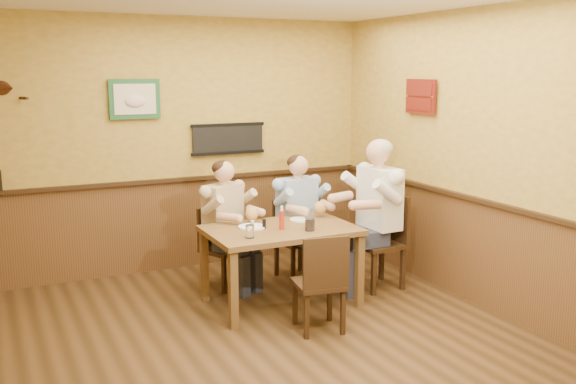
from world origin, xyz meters
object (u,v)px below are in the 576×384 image
object	(u,v)px
salt_shaker	(252,225)
diner_blue_polo	(297,223)
chair_right_end	(378,242)
diner_white_elder	(379,222)
water_glass_left	(250,231)
chair_back_left	(224,248)
cola_tumbler	(310,224)
chair_near_side	(319,281)
hot_sauce_bottle	(282,219)
dining_table	(281,237)
pepper_shaker	(264,224)
water_glass_mid	(310,224)
chair_back_right	(297,239)
diner_tan_shirt	(223,231)

from	to	relation	value
salt_shaker	diner_blue_polo	bearing A→B (deg)	38.96
chair_right_end	diner_white_elder	xyz separation A→B (m)	(0.00, 0.00, 0.21)
water_glass_left	chair_back_left	bearing A→B (deg)	84.99
salt_shaker	chair_back_left	bearing A→B (deg)	94.00
diner_blue_polo	water_glass_left	world-z (taller)	diner_blue_polo
salt_shaker	cola_tumbler	bearing A→B (deg)	-24.26
chair_back_left	water_glass_left	size ratio (longest dim) A/B	7.08
chair_near_side	hot_sauce_bottle	world-z (taller)	hot_sauce_bottle
dining_table	pepper_shaker	size ratio (longest dim) A/B	15.63
water_glass_left	salt_shaker	xyz separation A→B (m)	(0.13, 0.24, -0.01)
water_glass_mid	cola_tumbler	size ratio (longest dim) A/B	1.18
chair_back_right	chair_right_end	bearing A→B (deg)	-56.47
chair_back_left	water_glass_mid	size ratio (longest dim) A/B	6.43
pepper_shaker	cola_tumbler	bearing A→B (deg)	-33.03
pepper_shaker	salt_shaker	bearing A→B (deg)	-172.43
chair_near_side	cola_tumbler	size ratio (longest dim) A/B	7.93
diner_blue_polo	water_glass_left	xyz separation A→B (m)	(-0.90, -0.87, 0.21)
chair_right_end	diner_blue_polo	distance (m)	0.91
water_glass_left	water_glass_mid	xyz separation A→B (m)	(0.60, -0.00, 0.01)
chair_back_right	hot_sauce_bottle	size ratio (longest dim) A/B	4.18
water_glass_mid	cola_tumbler	distance (m)	0.03
water_glass_mid	salt_shaker	size ratio (longest dim) A/B	1.39
salt_shaker	pepper_shaker	world-z (taller)	salt_shaker
chair_near_side	chair_back_left	bearing A→B (deg)	-67.13
hot_sauce_bottle	chair_back_right	bearing A→B (deg)	54.22
chair_near_side	chair_right_end	bearing A→B (deg)	-137.50
diner_white_elder	water_glass_mid	size ratio (longest dim) A/B	10.68
cola_tumbler	hot_sauce_bottle	size ratio (longest dim) A/B	0.54
cola_tumbler	salt_shaker	distance (m)	0.54
diner_tan_shirt	diner_white_elder	distance (m)	1.60
water_glass_left	pepper_shaker	distance (m)	0.36
chair_near_side	diner_tan_shirt	world-z (taller)	diner_tan_shirt
diner_tan_shirt	pepper_shaker	size ratio (longest dim) A/B	13.29
cola_tumbler	pepper_shaker	bearing A→B (deg)	146.97
dining_table	diner_white_elder	size ratio (longest dim) A/B	1.01
chair_back_left	water_glass_left	distance (m)	1.00
hot_sauce_bottle	chair_near_side	bearing A→B (deg)	-86.72
chair_back_left	diner_tan_shirt	xyz separation A→B (m)	(0.00, 0.00, 0.18)
dining_table	pepper_shaker	bearing A→B (deg)	164.84
hot_sauce_bottle	diner_tan_shirt	bearing A→B (deg)	112.04
water_glass_left	pepper_shaker	size ratio (longest dim) A/B	1.31
chair_right_end	chair_near_side	world-z (taller)	chair_right_end
dining_table	water_glass_mid	size ratio (longest dim) A/B	10.79
chair_back_left	diner_tan_shirt	world-z (taller)	diner_tan_shirt
diner_tan_shirt	diner_blue_polo	distance (m)	0.82
water_glass_mid	pepper_shaker	world-z (taller)	water_glass_mid
chair_right_end	cola_tumbler	bearing A→B (deg)	-80.84
diner_blue_polo	hot_sauce_bottle	bearing A→B (deg)	-134.29
water_glass_left	cola_tumbler	xyz separation A→B (m)	(0.62, 0.02, -0.00)
diner_white_elder	salt_shaker	size ratio (longest dim) A/B	14.82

